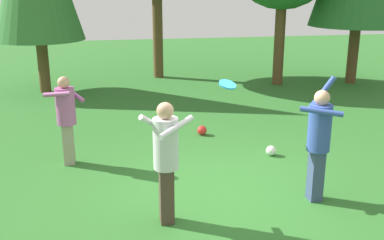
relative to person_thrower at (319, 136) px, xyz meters
name	(u,v)px	position (x,y,z in m)	size (l,w,h in m)	color
ground_plane	(229,192)	(-1.23, 0.47, -1.03)	(40.00, 40.00, 0.00)	#2D6B28
person_thrower	(319,136)	(0.00, 0.00, 0.00)	(0.64, 0.64, 1.90)	#38476B
person_catcher	(66,113)	(-3.79, 2.16, -0.07)	(0.72, 0.70, 1.63)	gray
person_bystander	(166,153)	(-2.31, -0.27, -0.01)	(0.74, 0.73, 1.72)	#4C382D
frisbee	(228,84)	(-1.26, 0.57, 0.70)	(0.36, 0.36, 0.11)	#2393D1
ball_red	(202,130)	(-1.07, 3.33, -0.93)	(0.21, 0.21, 0.21)	red
ball_white	(271,151)	(-0.02, 1.89, -0.93)	(0.19, 0.19, 0.19)	white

